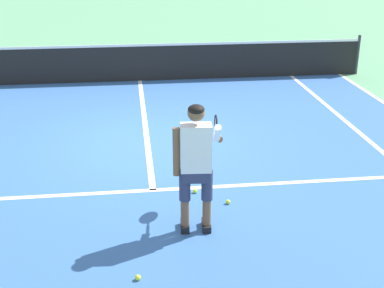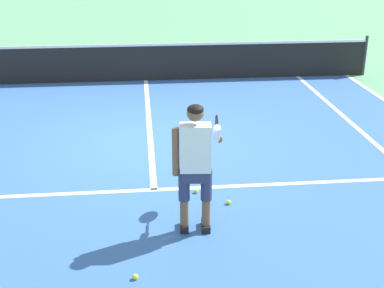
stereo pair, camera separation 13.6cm
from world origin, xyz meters
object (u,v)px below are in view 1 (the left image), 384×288
object	(u,v)px
tennis_ball_by_baseline	(228,202)
tennis_ball_mid_court	(195,191)
tennis_ball_near_feet	(138,278)
tennis_player	(196,160)

from	to	relation	value
tennis_ball_by_baseline	tennis_ball_mid_court	world-z (taller)	same
tennis_ball_near_feet	tennis_ball_by_baseline	bearing A→B (deg)	50.70
tennis_player	tennis_ball_by_baseline	bearing A→B (deg)	49.07
tennis_player	tennis_ball_near_feet	size ratio (longest dim) A/B	25.95
tennis_ball_by_baseline	tennis_ball_mid_court	size ratio (longest dim) A/B	1.00
tennis_player	tennis_ball_mid_court	world-z (taller)	tennis_player
tennis_ball_near_feet	tennis_ball_by_baseline	distance (m)	2.09
tennis_ball_by_baseline	tennis_ball_mid_court	bearing A→B (deg)	137.03
tennis_ball_by_baseline	tennis_ball_near_feet	bearing A→B (deg)	-129.30
tennis_ball_near_feet	tennis_ball_by_baseline	size ratio (longest dim) A/B	1.00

